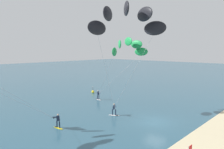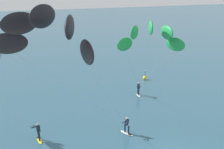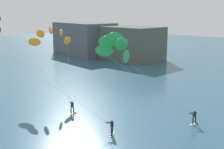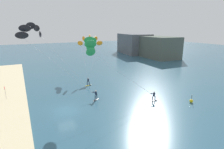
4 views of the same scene
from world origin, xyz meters
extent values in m
plane|color=#2D566B|center=(0.00, 0.00, 0.00)|extent=(240.00, 240.00, 0.00)
ellipsoid|color=white|center=(-1.62, 5.39, 0.04)|extent=(1.02, 1.49, 0.08)
cube|color=black|center=(-1.43, 5.02, 0.09)|extent=(0.39, 0.38, 0.02)
cylinder|color=#192338|center=(-1.73, 5.58, 0.47)|extent=(0.14, 0.14, 0.78)
cylinder|color=#192338|center=(-1.52, 5.19, 0.47)|extent=(0.14, 0.14, 0.78)
cube|color=#192338|center=(-1.62, 5.39, 1.16)|extent=(0.42, 0.42, 0.63)
sphere|color=beige|center=(-1.62, 5.39, 1.58)|extent=(0.20, 0.20, 0.20)
cylinder|color=black|center=(-2.00, 4.99, 1.31)|extent=(0.40, 0.42, 0.03)
cylinder|color=#192338|center=(-1.73, 5.11, 1.34)|extent=(0.30, 0.59, 0.15)
cylinder|color=#192338|center=(-1.89, 5.26, 1.34)|extent=(0.58, 0.34, 0.15)
ellipsoid|color=black|center=(-10.95, -1.36, 10.54)|extent=(1.97, 0.39, 1.10)
ellipsoid|color=black|center=(-10.34, -1.93, 11.59)|extent=(1.91, 1.11, 1.10)
ellipsoid|color=black|center=(-9.30, -2.89, 12.00)|extent=(1.56, 1.65, 1.10)
ellipsoid|color=black|center=(-8.26, -3.85, 11.59)|extent=(0.98, 1.94, 1.10)
ellipsoid|color=black|center=(-7.65, -4.42, 10.54)|extent=(0.39, 1.97, 1.10)
cylinder|color=#B2B2B7|center=(-6.47, 1.81, 5.77)|extent=(8.97, 6.37, 8.94)
cylinder|color=#B2B2B7|center=(-4.83, 0.28, 5.77)|extent=(5.67, 9.42, 8.94)
ellipsoid|color=white|center=(3.20, 13.60, 0.04)|extent=(0.62, 1.54, 0.08)
cube|color=black|center=(3.27, 14.01, 0.09)|extent=(0.33, 0.33, 0.02)
cylinder|color=#192338|center=(3.16, 13.39, 0.47)|extent=(0.14, 0.14, 0.78)
cylinder|color=#192338|center=(3.24, 13.82, 0.47)|extent=(0.14, 0.14, 0.78)
cube|color=#192338|center=(3.20, 13.60, 1.16)|extent=(0.35, 0.37, 0.63)
sphere|color=tan|center=(3.20, 13.60, 1.58)|extent=(0.20, 0.20, 0.20)
cylinder|color=black|center=(3.01, 13.09, 1.31)|extent=(0.22, 0.53, 0.03)
cylinder|color=#192338|center=(3.21, 13.31, 1.34)|extent=(0.11, 0.60, 0.15)
cylinder|color=#192338|center=(3.00, 13.38, 1.34)|extent=(0.47, 0.51, 0.15)
ellipsoid|color=#1E9347|center=(-2.15, 4.86, 8.57)|extent=(1.75, 1.05, 1.10)
ellipsoid|color=#1E9347|center=(-1.43, 4.60, 9.54)|extent=(1.44, 1.53, 1.10)
ellipsoid|color=#1E9347|center=(-0.22, 4.16, 9.91)|extent=(0.91, 1.79, 1.10)
ellipsoid|color=#1E9347|center=(1.00, 3.72, 9.54)|extent=(0.40, 1.80, 1.10)
ellipsoid|color=#1E9347|center=(1.71, 3.46, 8.57)|extent=(1.05, 1.75, 1.10)
cylinder|color=#B2B2B7|center=(0.43, 8.97, 4.79)|extent=(5.18, 8.25, 6.98)
cylinder|color=#B2B2B7|center=(2.36, 8.27, 4.79)|extent=(1.32, 9.64, 6.98)
ellipsoid|color=yellow|center=(-9.39, 6.85, 0.04)|extent=(0.52, 1.53, 0.08)
cube|color=black|center=(-9.43, 7.26, 0.09)|extent=(0.32, 0.31, 0.02)
cylinder|color=#192338|center=(-9.36, 6.63, 0.47)|extent=(0.14, 0.14, 0.78)
cylinder|color=#192338|center=(-9.41, 7.07, 0.47)|extent=(0.14, 0.14, 0.78)
cube|color=#192338|center=(-9.39, 6.85, 1.16)|extent=(0.33, 0.35, 0.63)
sphere|color=tan|center=(-9.39, 6.85, 1.58)|extent=(0.20, 0.20, 0.20)
cylinder|color=black|center=(-9.89, 7.07, 1.31)|extent=(0.51, 0.25, 0.03)
cylinder|color=#192338|center=(-9.68, 6.86, 1.34)|extent=(0.60, 0.11, 0.15)
cylinder|color=#192338|center=(-9.59, 7.06, 1.34)|extent=(0.48, 0.49, 0.15)
ellipsoid|color=orange|center=(-17.28, 12.99, 7.92)|extent=(1.05, 2.07, 1.10)
ellipsoid|color=orange|center=(-17.64, 12.17, 9.05)|extent=(1.67, 1.74, 1.10)
ellipsoid|color=orange|center=(-18.26, 10.79, 9.49)|extent=(2.04, 1.14, 1.10)
ellipsoid|color=orange|center=(-18.87, 9.41, 9.05)|extent=(2.10, 0.37, 1.10)
ellipsoid|color=orange|center=(-19.23, 8.59, 7.92)|extent=(2.07, 1.05, 1.10)
cylinder|color=#B2B2B7|center=(-13.58, 10.03, 4.47)|extent=(7.41, 5.93, 6.33)
cylinder|color=#B2B2B7|center=(-14.56, 7.83, 4.47)|extent=(9.35, 1.54, 6.33)
sphere|color=yellow|center=(6.43, 18.58, 0.28)|extent=(0.56, 0.56, 0.56)
cylinder|color=#262628|center=(6.43, 18.58, 0.91)|extent=(0.06, 0.06, 0.70)
sphere|color=#F2F2CC|center=(6.43, 18.58, 1.32)|extent=(0.12, 0.12, 0.12)
cylinder|color=gray|center=(-8.66, -7.92, 1.26)|extent=(0.05, 0.05, 2.20)
cube|color=red|center=(-8.38, -7.92, 2.14)|extent=(0.52, 0.03, 0.36)
cube|color=#4C564C|center=(-31.39, 44.17, 4.12)|extent=(18.03, 11.14, 8.25)
cube|color=#565B60|center=(-45.87, 43.78, 2.66)|extent=(18.26, 11.17, 5.32)
cube|color=#565B60|center=(-45.39, 42.44, 4.42)|extent=(19.14, 12.72, 8.84)
camera|label=1|loc=(-22.40, -13.60, 8.94)|focal=34.52mm
camera|label=2|loc=(-10.74, -16.76, 13.67)|focal=46.88mm
camera|label=3|loc=(17.85, -16.28, 12.44)|focal=49.27mm
camera|label=4|loc=(24.28, -5.03, 11.74)|focal=28.68mm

